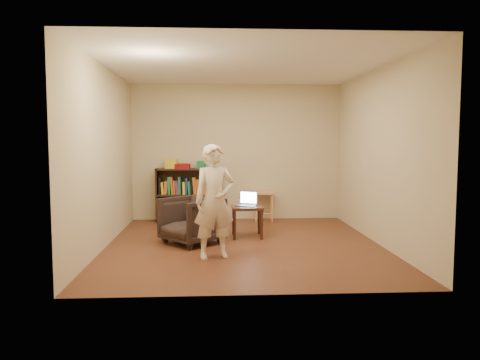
{
  "coord_description": "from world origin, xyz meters",
  "views": [
    {
      "loc": [
        -0.43,
        -6.79,
        1.55
      ],
      "look_at": [
        -0.04,
        0.35,
        0.93
      ],
      "focal_mm": 35.0,
      "sensor_mm": 36.0,
      "label": 1
    }
  ],
  "objects": [
    {
      "name": "person",
      "position": [
        -0.43,
        -0.74,
        0.74
      ],
      "size": [
        0.62,
        0.49,
        1.49
      ],
      "primitive_type": "imported",
      "rotation": [
        0.0,
        0.0,
        0.29
      ],
      "color": "beige",
      "rests_on": "floor"
    },
    {
      "name": "box_yellow",
      "position": [
        -1.24,
        2.11,
        1.09
      ],
      "size": [
        0.23,
        0.18,
        0.18
      ],
      "primitive_type": "cube",
      "rotation": [
        0.0,
        0.0,
        -0.1
      ],
      "color": "yellow",
      "rests_on": "bookshelf"
    },
    {
      "name": "wall_left",
      "position": [
        -2.0,
        0.0,
        1.3
      ],
      "size": [
        0.0,
        4.5,
        4.5
      ],
      "primitive_type": "plane",
      "rotation": [
        1.57,
        0.0,
        1.57
      ],
      "color": "beige",
      "rests_on": "floor"
    },
    {
      "name": "wall_right",
      "position": [
        2.0,
        0.0,
        1.3
      ],
      "size": [
        0.0,
        4.5,
        4.5
      ],
      "primitive_type": "plane",
      "rotation": [
        1.57,
        0.0,
        -1.57
      ],
      "color": "beige",
      "rests_on": "floor"
    },
    {
      "name": "red_cloth",
      "position": [
        -1.03,
        2.1,
        1.05
      ],
      "size": [
        0.29,
        0.22,
        0.09
      ],
      "primitive_type": "cube",
      "rotation": [
        0.0,
        0.0,
        -0.06
      ],
      "color": "maroon",
      "rests_on": "bookshelf"
    },
    {
      "name": "floor",
      "position": [
        0.0,
        0.0,
        0.0
      ],
      "size": [
        4.5,
        4.5,
        0.0
      ],
      "primitive_type": "plane",
      "color": "#4F2C19",
      "rests_on": "ground"
    },
    {
      "name": "stool",
      "position": [
        0.51,
        2.03,
        0.45
      ],
      "size": [
        0.39,
        0.39,
        0.56
      ],
      "color": "tan",
      "rests_on": "floor"
    },
    {
      "name": "box_white",
      "position": [
        -0.47,
        2.08,
        1.04
      ],
      "size": [
        0.11,
        0.11,
        0.08
      ],
      "primitive_type": "cube",
      "rotation": [
        0.0,
        0.0,
        -0.06
      ],
      "color": "silver",
      "rests_on": "bookshelf"
    },
    {
      "name": "side_table",
      "position": [
        0.09,
        0.54,
        0.41
      ],
      "size": [
        0.48,
        0.48,
        0.49
      ],
      "color": "black",
      "rests_on": "floor"
    },
    {
      "name": "armchair",
      "position": [
        -0.77,
        0.12,
        0.35
      ],
      "size": [
        1.07,
        1.07,
        0.7
      ],
      "primitive_type": "imported",
      "rotation": [
        0.0,
        0.0,
        -0.84
      ],
      "color": "black",
      "rests_on": "floor"
    },
    {
      "name": "bookshelf",
      "position": [
        -0.93,
        2.09,
        0.44
      ],
      "size": [
        1.2,
        0.3,
        1.0
      ],
      "color": "black",
      "rests_on": "floor"
    },
    {
      "name": "wall_back",
      "position": [
        0.0,
        2.25,
        1.3
      ],
      "size": [
        4.0,
        0.0,
        4.0
      ],
      "primitive_type": "plane",
      "rotation": [
        1.57,
        0.0,
        0.0
      ],
      "color": "beige",
      "rests_on": "floor"
    },
    {
      "name": "box_green",
      "position": [
        -0.68,
        2.07,
        1.07
      ],
      "size": [
        0.17,
        0.17,
        0.14
      ],
      "primitive_type": "cube",
      "rotation": [
        0.0,
        0.0,
        -0.21
      ],
      "color": "#1E7345",
      "rests_on": "bookshelf"
    },
    {
      "name": "laptop",
      "position": [
        0.09,
        0.6,
        0.55
      ],
      "size": [
        0.37,
        0.33,
        0.23
      ],
      "rotation": [
        0.0,
        0.0,
        -0.42
      ],
      "color": "silver",
      "rests_on": "side_table"
    },
    {
      "name": "ceiling",
      "position": [
        0.0,
        0.0,
        2.6
      ],
      "size": [
        4.5,
        4.5,
        0.0
      ],
      "primitive_type": "plane",
      "color": "white",
      "rests_on": "wall_back"
    }
  ]
}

